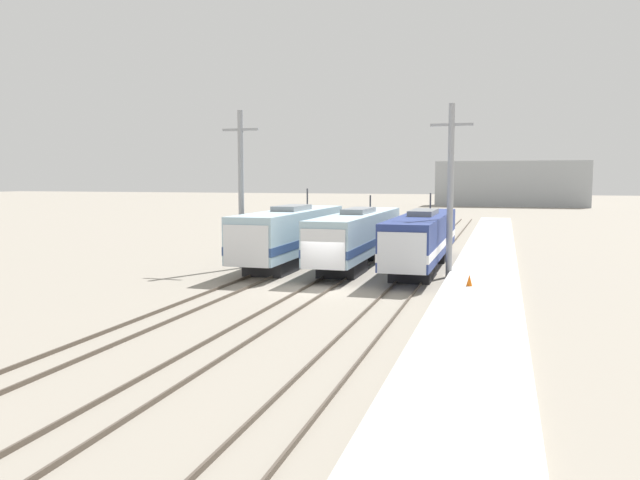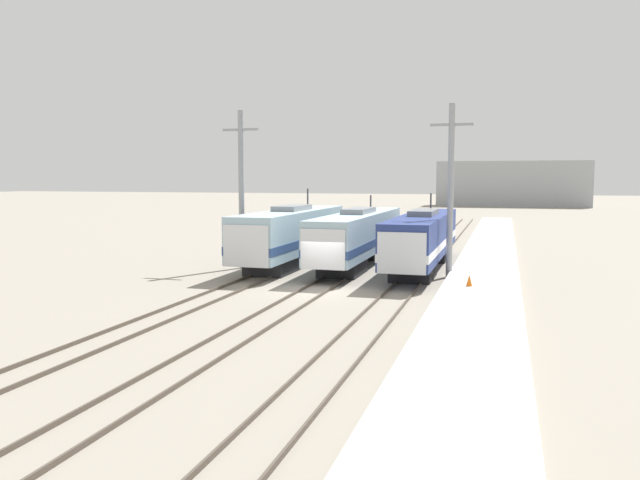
{
  "view_description": "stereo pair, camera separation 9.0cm",
  "coord_description": "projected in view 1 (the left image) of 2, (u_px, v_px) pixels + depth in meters",
  "views": [
    {
      "loc": [
        9.54,
        -31.6,
        6.03
      ],
      "look_at": [
        -0.41,
        2.11,
        2.51
      ],
      "focal_mm": 35.0,
      "sensor_mm": 36.0,
      "label": 1
    },
    {
      "loc": [
        9.63,
        -31.58,
        6.03
      ],
      "look_at": [
        -0.41,
        2.11,
        2.51
      ],
      "focal_mm": 35.0,
      "sensor_mm": 36.0,
      "label": 2
    }
  ],
  "objects": [
    {
      "name": "ground_plane",
      "position": [
        316.0,
        290.0,
        33.45
      ],
      "size": [
        400.0,
        400.0,
        0.0
      ],
      "primitive_type": "plane",
      "color": "gray"
    },
    {
      "name": "rail_pair_far_left",
      "position": [
        240.0,
        285.0,
        34.69
      ],
      "size": [
        1.51,
        120.0,
        0.15
      ],
      "color": "#4C4238",
      "rests_on": "ground_plane"
    },
    {
      "name": "rail_pair_center",
      "position": [
        316.0,
        289.0,
        33.44
      ],
      "size": [
        1.51,
        120.0,
        0.15
      ],
      "color": "#4C4238",
      "rests_on": "ground_plane"
    },
    {
      "name": "rail_pair_far_right",
      "position": [
        399.0,
        293.0,
        32.19
      ],
      "size": [
        1.51,
        120.0,
        0.15
      ],
      "color": "#4C4238",
      "rests_on": "ground_plane"
    },
    {
      "name": "locomotive_far_left",
      "position": [
        289.0,
        235.0,
        42.51
      ],
      "size": [
        3.04,
        16.12,
        5.23
      ],
      "color": "#232326",
      "rests_on": "ground_plane"
    },
    {
      "name": "locomotive_center",
      "position": [
        357.0,
        237.0,
        42.31
      ],
      "size": [
        2.83,
        17.65,
        4.74
      ],
      "color": "#232326",
      "rests_on": "ground_plane"
    },
    {
      "name": "locomotive_far_right",
      "position": [
        422.0,
        239.0,
        40.98
      ],
      "size": [
        2.86,
        18.07,
        4.92
      ],
      "color": "black",
      "rests_on": "ground_plane"
    },
    {
      "name": "catenary_tower_left",
      "position": [
        241.0,
        188.0,
        41.25
      ],
      "size": [
        2.53,
        0.37,
        10.42
      ],
      "color": "gray",
      "rests_on": "ground_plane"
    },
    {
      "name": "catenary_tower_right",
      "position": [
        450.0,
        189.0,
        37.41
      ],
      "size": [
        2.53,
        0.37,
        10.42
      ],
      "color": "gray",
      "rests_on": "ground_plane"
    },
    {
      "name": "platform",
      "position": [
        479.0,
        295.0,
        31.03
      ],
      "size": [
        4.0,
        120.0,
        0.38
      ],
      "color": "beige",
      "rests_on": "ground_plane"
    },
    {
      "name": "traffic_cone",
      "position": [
        469.0,
        280.0,
        32.58
      ],
      "size": [
        0.32,
        0.32,
        0.61
      ],
      "color": "orange",
      "rests_on": "platform"
    },
    {
      "name": "depot_building",
      "position": [
        511.0,
        184.0,
        131.94
      ],
      "size": [
        30.9,
        8.93,
        9.49
      ],
      "color": "#9EA3A8",
      "rests_on": "ground_plane"
    }
  ]
}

